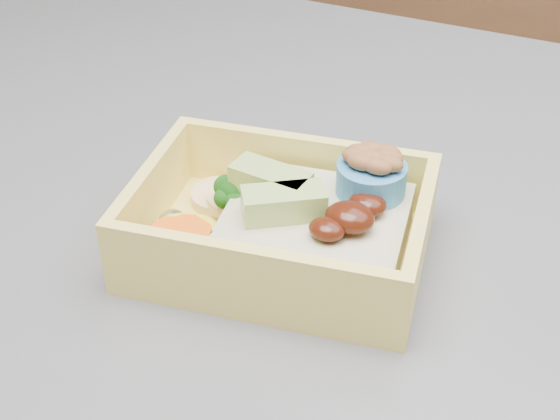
% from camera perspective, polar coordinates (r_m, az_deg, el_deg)
% --- Properties ---
extents(bento_box, '(0.19, 0.15, 0.06)m').
position_cam_1_polar(bento_box, '(0.48, 0.75, -1.06)').
color(bento_box, '#FFE569').
rests_on(bento_box, island).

